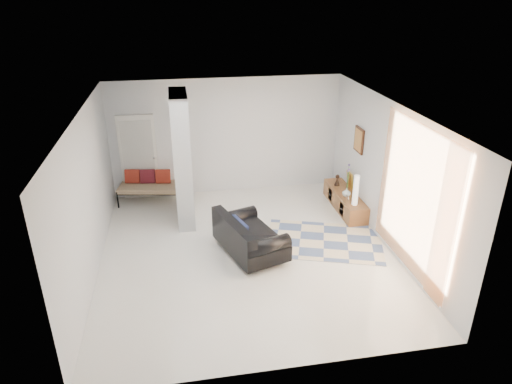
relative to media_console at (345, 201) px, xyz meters
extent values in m
plane|color=silver|center=(-2.52, -1.47, -0.20)|extent=(6.00, 6.00, 0.00)
plane|color=white|center=(-2.52, -1.47, 2.60)|extent=(6.00, 6.00, 0.00)
plane|color=silver|center=(-2.52, 1.53, 1.20)|extent=(6.00, 0.00, 6.00)
plane|color=silver|center=(-2.52, -4.47, 1.20)|extent=(6.00, 0.00, 6.00)
plane|color=silver|center=(-5.27, -1.47, 1.20)|extent=(0.00, 6.00, 6.00)
plane|color=silver|center=(0.23, -1.47, 1.20)|extent=(0.00, 6.00, 6.00)
cube|color=#B0B5B8|center=(-3.62, 0.13, 1.20)|extent=(0.35, 1.20, 2.80)
cube|color=white|center=(-4.62, 1.49, 0.82)|extent=(0.85, 0.06, 2.04)
plane|color=#FF9143|center=(0.15, -2.62, 1.25)|extent=(0.00, 2.55, 2.55)
cube|color=#361B0E|center=(0.20, 0.00, 1.45)|extent=(0.04, 0.45, 0.55)
cube|color=brown|center=(0.00, 0.00, 0.00)|extent=(0.45, 1.78, 0.40)
cube|color=#361B0E|center=(-0.22, -0.40, 0.00)|extent=(0.02, 0.24, 0.28)
cube|color=#361B0E|center=(-0.22, 0.39, 0.00)|extent=(0.02, 0.24, 0.28)
cube|color=gold|center=(0.18, 0.24, 0.40)|extent=(0.09, 0.32, 0.40)
cube|color=silver|center=(-0.10, -0.40, 0.26)|extent=(0.04, 0.10, 0.12)
cylinder|color=silver|center=(-2.59, -2.22, -0.15)|extent=(0.05, 0.05, 0.10)
cylinder|color=silver|center=(-2.99, -0.99, -0.15)|extent=(0.05, 0.05, 0.10)
cylinder|color=silver|center=(-1.91, -1.99, -0.15)|extent=(0.05, 0.05, 0.10)
cylinder|color=silver|center=(-2.31, -0.77, -0.15)|extent=(0.05, 0.05, 0.10)
cube|color=black|center=(-2.45, -1.49, 0.05)|extent=(1.35, 1.74, 0.30)
cube|color=black|center=(-2.79, -1.61, 0.38)|extent=(0.67, 1.52, 0.36)
cylinder|color=black|center=(-2.25, -2.10, 0.28)|extent=(0.92, 0.54, 0.28)
cylinder|color=black|center=(-2.65, -0.88, 0.28)|extent=(0.92, 0.54, 0.28)
cube|color=black|center=(-2.68, -1.57, 0.40)|extent=(0.31, 0.58, 0.31)
cylinder|color=black|center=(-5.15, 0.96, 0.00)|extent=(0.04, 0.04, 0.40)
cylinder|color=black|center=(-3.64, 0.69, 0.00)|extent=(0.04, 0.04, 0.40)
cylinder|color=black|center=(-5.04, 1.57, 0.00)|extent=(0.04, 0.04, 0.40)
cylinder|color=black|center=(-3.53, 1.30, 0.00)|extent=(0.04, 0.04, 0.40)
cube|color=#BFB48C|center=(-4.34, 1.13, 0.18)|extent=(1.64, 0.91, 0.12)
cube|color=maroon|center=(-4.80, 1.37, 0.40)|extent=(0.36, 0.22, 0.33)
cube|color=maroon|center=(-4.45, 1.30, 0.40)|extent=(0.36, 0.22, 0.33)
cube|color=maroon|center=(-4.09, 1.24, 0.40)|extent=(0.36, 0.22, 0.33)
cube|color=beige|center=(-0.92, -1.33, -0.20)|extent=(2.67, 2.17, 0.01)
cylinder|color=white|center=(-0.02, -0.60, 0.53)|extent=(0.12, 0.12, 0.67)
imported|color=white|center=(-0.05, -0.18, 0.29)|extent=(0.21, 0.21, 0.20)
camera|label=1|loc=(-3.67, -8.95, 4.52)|focal=32.00mm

